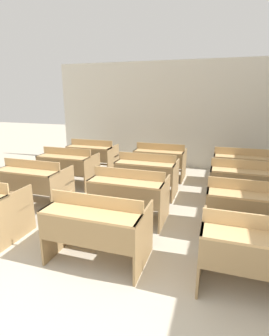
# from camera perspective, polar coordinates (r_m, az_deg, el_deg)

# --- Properties ---
(wall_back) EXTENTS (7.22, 0.06, 2.97)m
(wall_back) POSITION_cam_1_polar(r_m,az_deg,el_deg) (7.71, 8.81, 11.25)
(wall_back) COLOR beige
(wall_back) RESTS_ON ground_plane
(bench_front_center) EXTENTS (1.21, 0.78, 0.89)m
(bench_front_center) POSITION_cam_1_polar(r_m,az_deg,el_deg) (3.37, -8.08, -12.26)
(bench_front_center) COLOR olive
(bench_front_center) RESTS_ON ground_plane
(bench_front_right) EXTENTS (1.21, 0.78, 0.89)m
(bench_front_right) POSITION_cam_1_polar(r_m,az_deg,el_deg) (3.14, 25.65, -15.95)
(bench_front_right) COLOR #97784E
(bench_front_right) RESTS_ON ground_plane
(bench_second_left) EXTENTS (1.21, 0.78, 0.89)m
(bench_second_left) POSITION_cam_1_polar(r_m,az_deg,el_deg) (5.29, -21.02, -2.67)
(bench_second_left) COLOR #997A50
(bench_second_left) RESTS_ON ground_plane
(bench_second_center) EXTENTS (1.21, 0.78, 0.89)m
(bench_second_center) POSITION_cam_1_polar(r_m,az_deg,el_deg) (4.37, -1.18, -5.37)
(bench_second_center) COLOR #97794F
(bench_second_center) RESTS_ON ground_plane
(bench_second_right) EXTENTS (1.21, 0.78, 0.89)m
(bench_second_right) POSITION_cam_1_polar(r_m,az_deg,el_deg) (4.18, 23.74, -7.77)
(bench_second_right) COLOR #94754B
(bench_second_right) RESTS_ON ground_plane
(bench_third_left) EXTENTS (1.21, 0.78, 0.89)m
(bench_third_left) POSITION_cam_1_polar(r_m,az_deg,el_deg) (6.22, -14.24, 0.56)
(bench_third_left) COLOR #94764C
(bench_third_left) RESTS_ON ground_plane
(bench_third_center) EXTENTS (1.21, 0.78, 0.89)m
(bench_third_center) POSITION_cam_1_polar(r_m,az_deg,el_deg) (5.47, 2.72, -1.01)
(bench_third_center) COLOR #997B51
(bench_third_center) RESTS_ON ground_plane
(bench_third_right) EXTENTS (1.21, 0.78, 0.89)m
(bench_third_right) POSITION_cam_1_polar(r_m,az_deg,el_deg) (5.33, 22.60, -2.69)
(bench_third_right) COLOR #96784E
(bench_third_right) RESTS_ON ground_plane
(bench_back_left) EXTENTS (1.21, 0.78, 0.89)m
(bench_back_left) POSITION_cam_1_polar(r_m,az_deg,el_deg) (7.22, -9.18, 2.89)
(bench_back_left) COLOR #95774D
(bench_back_left) RESTS_ON ground_plane
(bench_back_center) EXTENTS (1.21, 0.78, 0.89)m
(bench_back_center) POSITION_cam_1_polar(r_m,az_deg,el_deg) (6.60, 5.57, 1.83)
(bench_back_center) COLOR olive
(bench_back_center) RESTS_ON ground_plane
(bench_back_right) EXTENTS (1.21, 0.78, 0.89)m
(bench_back_right) POSITION_cam_1_polar(r_m,az_deg,el_deg) (6.48, 22.12, 0.46)
(bench_back_right) COLOR #95764C
(bench_back_right) RESTS_ON ground_plane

